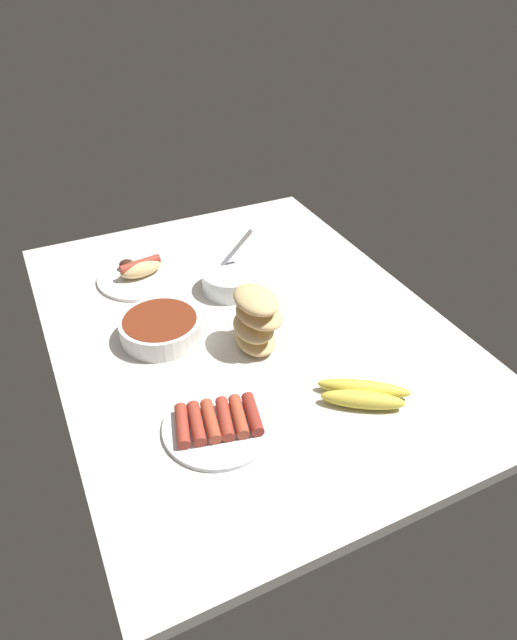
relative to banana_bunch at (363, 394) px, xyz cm
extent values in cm
cube|color=silver|center=(34.35, 10.56, -3.26)|extent=(120.00, 90.00, 3.00)
ellipsoid|color=gold|center=(-1.33, 1.04, 0.02)|extent=(12.51, 16.22, 3.57)
ellipsoid|color=gold|center=(1.35, -1.06, -0.02)|extent=(13.69, 17.65, 3.48)
cylinder|color=silver|center=(49.31, 7.86, 0.97)|extent=(15.39, 15.39, 5.45)
cylinder|color=beige|center=(49.31, 7.86, 2.06)|extent=(13.54, 13.54, 2.45)
cube|color=#B7B7BC|center=(52.77, 5.94, 6.86)|extent=(3.21, 10.92, 12.68)
ellipsoid|color=#DBB77A|center=(25.69, 12.01, 0.04)|extent=(13.96, 10.76, 3.60)
ellipsoid|color=#DBB77A|center=(25.77, 12.45, 3.64)|extent=(14.04, 10.88, 3.60)
ellipsoid|color=#DBB77A|center=(24.86, 11.53, 7.24)|extent=(14.27, 11.27, 3.60)
ellipsoid|color=#DBB77A|center=(25.54, 11.94, 10.84)|extent=(13.35, 9.80, 3.60)
cylinder|color=white|center=(64.79, 27.77, -1.26)|extent=(23.92, 23.92, 1.00)
ellipsoid|color=#DBB77A|center=(64.79, 27.77, 1.44)|extent=(7.97, 12.63, 4.40)
cylinder|color=#9E3828|center=(64.79, 27.77, 2.65)|extent=(4.32, 11.42, 2.40)
ellipsoid|color=#381E14|center=(69.49, 30.38, 0.64)|extent=(5.18, 5.54, 2.80)
cylinder|color=white|center=(37.58, 30.70, 0.79)|extent=(18.94, 18.94, 5.11)
cylinder|color=maroon|center=(37.58, 30.70, 2.95)|extent=(17.04, 17.04, 1.00)
cylinder|color=white|center=(5.71, 29.35, -1.26)|extent=(21.53, 21.53, 1.00)
cylinder|color=maroon|center=(4.22, 22.71, 0.48)|extent=(10.15, 4.53, 2.47)
cylinder|color=#AD472D|center=(4.82, 25.37, 0.48)|extent=(10.16, 4.65, 2.47)
cylinder|color=#9E3828|center=(5.41, 28.02, 0.48)|extent=(10.16, 4.83, 2.47)
cylinder|color=#AD472D|center=(6.00, 30.68, 0.48)|extent=(10.14, 4.24, 2.47)
cylinder|color=#9E3828|center=(6.59, 33.34, 0.48)|extent=(10.15, 4.43, 2.47)
cylinder|color=#9E3828|center=(7.19, 35.99, 0.48)|extent=(10.16, 4.96, 2.47)
camera|label=1|loc=(-63.04, 53.43, 78.06)|focal=30.77mm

